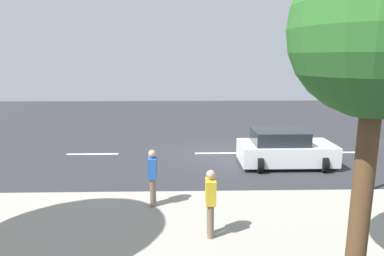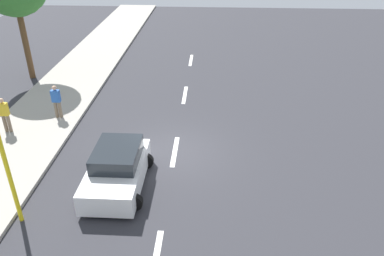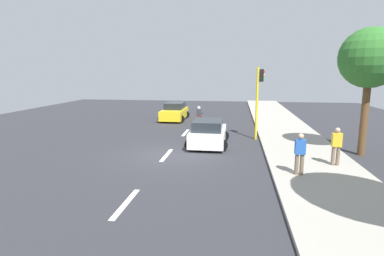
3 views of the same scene
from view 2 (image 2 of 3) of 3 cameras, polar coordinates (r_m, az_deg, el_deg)
ground_plane at (r=16.73m, az=-2.56°, el=-3.66°), size 40.00×60.00×0.10m
sidewalk at (r=18.66m, az=-24.51°, el=-2.36°), size 4.00×60.00×0.15m
lane_stripe_far_north at (r=27.54m, az=-0.15°, el=10.04°), size 0.20×2.40×0.01m
lane_stripe_north at (r=21.97m, az=-1.07°, el=4.94°), size 0.20×2.40×0.01m
lane_stripe_mid at (r=16.70m, az=-2.56°, el=-3.50°), size 0.20×2.40×0.01m
car_white at (r=14.61m, az=-11.09°, el=-6.07°), size 2.35×3.85×1.52m
pedestrian_near_signal at (r=19.46m, az=-26.08°, el=1.89°), size 0.40×0.24×1.69m
pedestrian_by_tree at (r=19.92m, az=-19.49°, el=3.87°), size 0.40×0.24×1.69m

